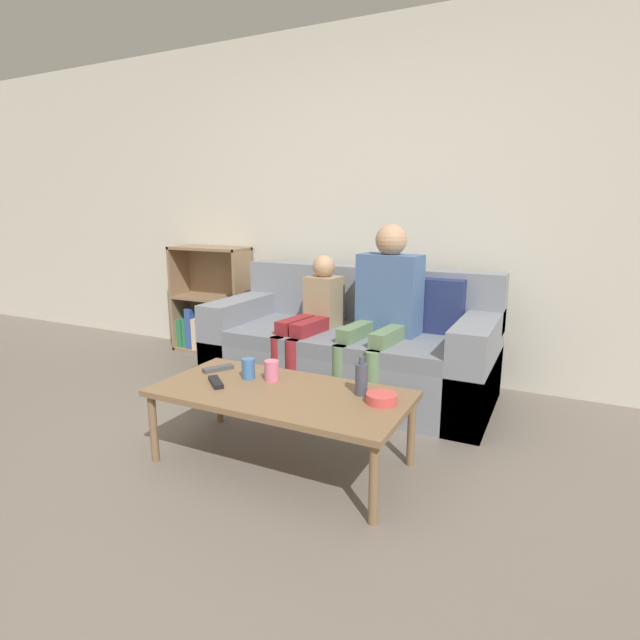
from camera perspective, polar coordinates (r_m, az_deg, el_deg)
The scene contains 13 objects.
ground_plane at distance 2.30m, azimuth -17.24°, elevation -21.49°, with size 22.00×22.00×0.00m, color #70665B.
wall_back at distance 3.92m, azimuth 5.95°, elevation 13.00°, with size 12.00×0.06×2.60m.
couch at distance 3.50m, azimuth 3.60°, elevation -3.57°, with size 1.94×0.87×0.86m.
bookshelf at distance 4.59m, azimuth -12.14°, elevation 0.74°, with size 0.72×0.28×0.94m.
coffee_table at distance 2.51m, azimuth -4.52°, elevation -8.75°, with size 1.27×0.62×0.39m.
person_adult at distance 3.26m, azimuth 7.36°, elevation 2.18°, with size 0.43×0.64×1.17m.
person_child at distance 3.42m, azimuth -0.93°, elevation 0.36°, with size 0.29×0.63×0.95m.
cup_near at distance 2.67m, azimuth -8.19°, elevation -5.52°, with size 0.07×0.07×0.11m.
cup_far at distance 2.63m, azimuth -5.54°, elevation -5.78°, with size 0.08×0.08×0.11m.
tv_remote_0 at distance 2.84m, azimuth -11.56°, elevation -5.46°, with size 0.13×0.17×0.02m.
tv_remote_1 at distance 2.63m, azimuth -11.82°, elevation -6.96°, with size 0.16×0.15×0.02m.
snack_bowl at distance 2.35m, azimuth 7.05°, elevation -8.88°, with size 0.14×0.14×0.05m.
bottle at distance 2.42m, azimuth 4.76°, elevation -6.69°, with size 0.06×0.06×0.19m.
Camera 1 is at (1.37, -1.34, 1.27)m, focal length 28.00 mm.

